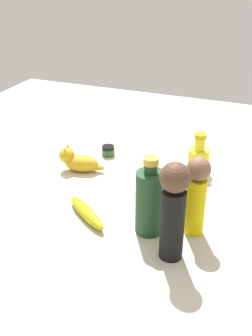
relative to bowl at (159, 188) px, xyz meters
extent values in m
plane|color=#BCB29E|center=(-0.01, 0.10, -0.04)|extent=(2.00, 2.00, 0.00)
cylinder|color=#B9AA0F|center=(0.00, 0.00, -0.03)|extent=(0.08, 0.08, 0.01)
torus|color=gold|center=(0.00, 0.00, 0.01)|extent=(0.11, 0.11, 0.03)
cylinder|color=#2C5627|center=(0.22, 0.27, -0.02)|extent=(0.05, 0.05, 0.03)
cylinder|color=yellow|center=(0.22, 0.27, -0.01)|extent=(0.04, 0.04, 0.00)
cylinder|color=black|center=(0.22, 0.27, -0.01)|extent=(0.04, 0.04, 0.01)
ellipsoid|color=gold|center=(0.08, 0.30, -0.01)|extent=(0.08, 0.13, 0.06)
sphere|color=gold|center=(0.07, 0.35, 0.02)|extent=(0.05, 0.05, 0.05)
cone|color=gold|center=(0.05, 0.35, 0.04)|extent=(0.02, 0.02, 0.02)
cone|color=gold|center=(0.08, 0.35, 0.04)|extent=(0.02, 0.02, 0.02)
ellipsoid|color=gold|center=(0.09, 0.25, -0.02)|extent=(0.03, 0.06, 0.02)
cylinder|color=yellow|center=(0.22, -0.07, 0.00)|extent=(0.07, 0.07, 0.08)
cylinder|color=yellow|center=(0.22, -0.07, 0.07)|extent=(0.03, 0.03, 0.04)
cylinder|color=#B4A40F|center=(0.22, -0.07, 0.10)|extent=(0.04, 0.04, 0.02)
ellipsoid|color=gold|center=(-0.17, 0.16, -0.02)|extent=(0.14, 0.17, 0.04)
cylinder|color=#D4B607|center=(-0.13, -0.14, 0.04)|extent=(0.07, 0.07, 0.16)
sphere|color=brown|center=(-0.13, -0.14, 0.15)|extent=(0.06, 0.06, 0.06)
cylinder|color=black|center=(-0.25, -0.11, 0.06)|extent=(0.08, 0.08, 0.19)
sphere|color=#523725|center=(-0.25, -0.11, 0.19)|extent=(0.07, 0.07, 0.07)
cylinder|color=#1C3F24|center=(-0.16, -0.03, 0.05)|extent=(0.08, 0.08, 0.18)
cylinder|color=#1C3F24|center=(-0.16, -0.03, 0.15)|extent=(0.03, 0.03, 0.03)
cylinder|color=gold|center=(-0.16, -0.03, 0.17)|extent=(0.04, 0.04, 0.02)
camera|label=1|loc=(-1.06, -0.31, 0.65)|focal=44.90mm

